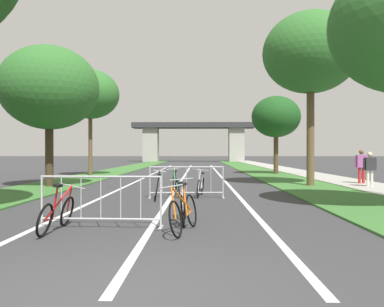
% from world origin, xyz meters
% --- Properties ---
extents(ground_plane, '(300.00, 300.00, 0.00)m').
position_xyz_m(ground_plane, '(0.00, 0.00, 0.00)').
color(ground_plane, '#333335').
extents(grass_verge_left, '(2.91, 71.39, 0.05)m').
position_xyz_m(grass_verge_left, '(-5.67, 29.21, 0.03)').
color(grass_verge_left, '#386B2D').
rests_on(grass_verge_left, ground).
extents(grass_verge_right, '(2.91, 71.39, 0.05)m').
position_xyz_m(grass_verge_right, '(5.67, 29.21, 0.03)').
color(grass_verge_right, '#386B2D').
rests_on(grass_verge_right, ground).
extents(sidewalk_path_right, '(2.40, 71.39, 0.08)m').
position_xyz_m(sidewalk_path_right, '(8.32, 29.21, 0.04)').
color(sidewalk_path_right, '#9E9B93').
rests_on(sidewalk_path_right, ground).
extents(lane_stripe_center, '(0.14, 41.30, 0.01)m').
position_xyz_m(lane_stripe_center, '(0.00, 20.65, 0.00)').
color(lane_stripe_center, silver).
rests_on(lane_stripe_center, ground).
extents(lane_stripe_right_lane, '(0.14, 41.30, 0.01)m').
position_xyz_m(lane_stripe_right_lane, '(2.32, 20.65, 0.00)').
color(lane_stripe_right_lane, silver).
rests_on(lane_stripe_right_lane, ground).
extents(lane_stripe_left_lane, '(0.14, 41.30, 0.01)m').
position_xyz_m(lane_stripe_left_lane, '(-2.32, 20.65, 0.00)').
color(lane_stripe_left_lane, silver).
rests_on(lane_stripe_left_lane, ground).
extents(overpass_bridge, '(19.57, 3.57, 6.27)m').
position_xyz_m(overpass_bridge, '(0.00, 59.00, 4.24)').
color(overpass_bridge, '#2D2D30').
rests_on(overpass_bridge, ground).
extents(tree_left_oak_near, '(4.26, 4.26, 6.13)m').
position_xyz_m(tree_left_oak_near, '(-5.56, 12.87, 4.31)').
color(tree_left_oak_near, '#3D2D1E').
rests_on(tree_left_oak_near, ground).
extents(tree_left_pine_far, '(3.66, 3.66, 6.77)m').
position_xyz_m(tree_left_pine_far, '(-5.98, 20.74, 5.19)').
color(tree_left_pine_far, brown).
rests_on(tree_left_pine_far, ground).
extents(tree_right_maple_mid, '(4.22, 4.22, 7.74)m').
position_xyz_m(tree_right_maple_mid, '(5.90, 13.47, 5.91)').
color(tree_right_maple_mid, brown).
rests_on(tree_right_maple_mid, ground).
extents(tree_right_cypress_far, '(3.33, 3.33, 5.38)m').
position_xyz_m(tree_right_cypress_far, '(6.22, 22.89, 3.94)').
color(tree_right_cypress_far, '#4C3823').
rests_on(tree_right_cypress_far, ground).
extents(crowd_barrier_nearest, '(2.50, 0.52, 1.05)m').
position_xyz_m(crowd_barrier_nearest, '(-1.02, 3.84, 0.52)').
color(crowd_barrier_nearest, '#ADADB2').
rests_on(crowd_barrier_nearest, ground).
extents(crowd_barrier_second, '(2.51, 0.56, 1.05)m').
position_xyz_m(crowd_barrier_second, '(0.54, 8.97, 0.52)').
color(crowd_barrier_second, '#ADADB2').
rests_on(crowd_barrier_second, ground).
extents(bicycle_green_0, '(0.57, 1.68, 0.97)m').
position_xyz_m(bicycle_green_0, '(0.15, 9.55, 0.37)').
color(bicycle_green_0, black).
rests_on(bicycle_green_0, ground).
extents(bicycle_red_1, '(0.55, 1.70, 0.94)m').
position_xyz_m(bicycle_red_1, '(-1.76, 3.45, 0.36)').
color(bicycle_red_1, black).
rests_on(bicycle_red_1, ground).
extents(bicycle_silver_2, '(0.53, 1.63, 0.95)m').
position_xyz_m(bicycle_silver_2, '(0.61, 4.42, 0.37)').
color(bicycle_silver_2, black).
rests_on(bicycle_silver_2, ground).
extents(bicycle_black_3, '(0.43, 1.72, 0.93)m').
position_xyz_m(bicycle_black_3, '(-0.41, 8.61, 0.36)').
color(bicycle_black_3, black).
rests_on(bicycle_black_3, ground).
extents(bicycle_orange_4, '(0.71, 1.75, 0.96)m').
position_xyz_m(bicycle_orange_4, '(0.66, 3.46, 0.38)').
color(bicycle_orange_4, black).
rests_on(bicycle_orange_4, ground).
extents(bicycle_white_5, '(0.53, 1.66, 0.97)m').
position_xyz_m(bicycle_white_5, '(1.01, 9.46, 0.36)').
color(bicycle_white_5, black).
rests_on(bicycle_white_5, ground).
extents(pedestrian_waiting, '(0.56, 0.26, 1.54)m').
position_xyz_m(pedestrian_waiting, '(8.15, 12.61, 0.93)').
color(pedestrian_waiting, beige).
rests_on(pedestrian_waiting, ground).
extents(pedestrian_strolling, '(0.60, 0.30, 1.64)m').
position_xyz_m(pedestrian_strolling, '(8.49, 14.28, 1.00)').
color(pedestrian_strolling, '#B21E1E').
rests_on(pedestrian_strolling, ground).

